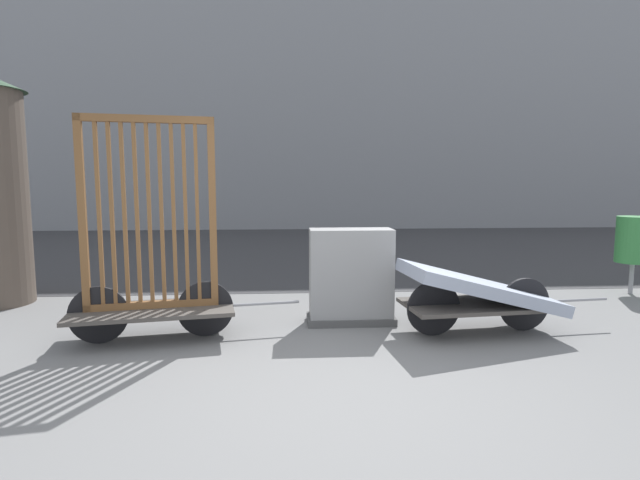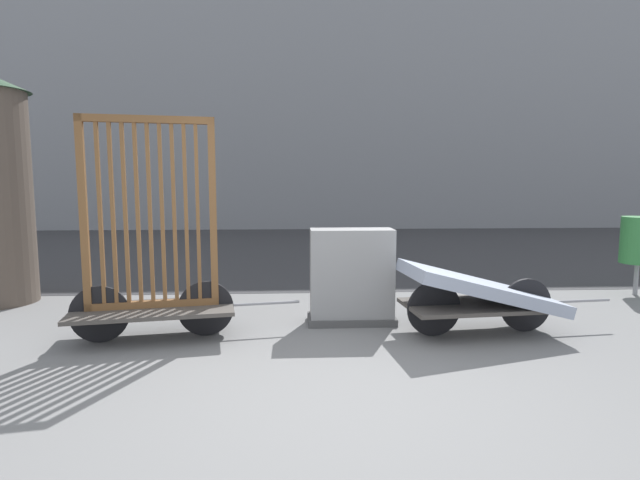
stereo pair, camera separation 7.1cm
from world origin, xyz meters
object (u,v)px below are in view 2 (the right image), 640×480
bike_cart_with_bedframe (153,266)px  trash_bin (639,241)px  utility_cabinet (352,280)px  bike_cart_with_mattress (481,293)px

bike_cart_with_bedframe → trash_bin: size_ratio=2.10×
bike_cart_with_bedframe → utility_cabinet: size_ratio=2.18×
bike_cart_with_bedframe → utility_cabinet: (2.04, 0.47, -0.25)m
utility_cabinet → trash_bin: size_ratio=0.96×
utility_cabinet → trash_bin: (4.14, 1.18, 0.28)m
bike_cart_with_mattress → trash_bin: trash_bin is taller
utility_cabinet → trash_bin: trash_bin is taller
bike_cart_with_mattress → utility_cabinet: bearing=154.0°
bike_cart_with_mattress → trash_bin: size_ratio=2.11×
trash_bin → utility_cabinet: bearing=-164.1°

